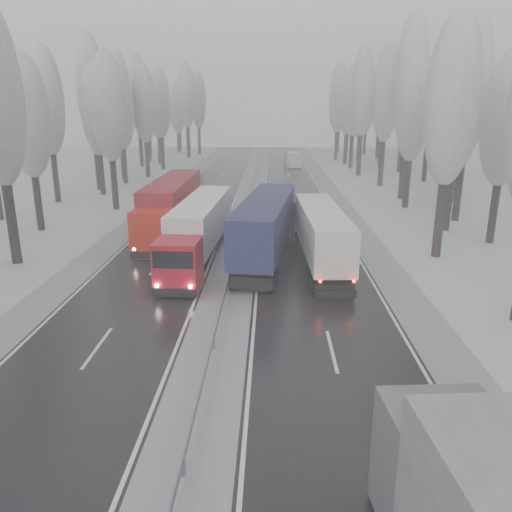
# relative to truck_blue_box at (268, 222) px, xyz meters

# --- Properties ---
(carriageway_right) EXTENTS (7.50, 200.00, 0.03)m
(carriageway_right) POSITION_rel_truck_blue_box_xyz_m (2.96, 3.65, -2.58)
(carriageway_right) COLOR black
(carriageway_right) RESTS_ON ground
(carriageway_left) EXTENTS (7.50, 200.00, 0.03)m
(carriageway_left) POSITION_rel_truck_blue_box_xyz_m (-7.54, 3.65, -2.58)
(carriageway_left) COLOR black
(carriageway_left) RESTS_ON ground
(median_slush) EXTENTS (3.00, 200.00, 0.04)m
(median_slush) POSITION_rel_truck_blue_box_xyz_m (-2.29, 3.65, -2.58)
(median_slush) COLOR #9A9DA1
(median_slush) RESTS_ON ground
(shoulder_right) EXTENTS (2.40, 200.00, 0.04)m
(shoulder_right) POSITION_rel_truck_blue_box_xyz_m (7.91, 3.65, -2.58)
(shoulder_right) COLOR #9A9DA1
(shoulder_right) RESTS_ON ground
(shoulder_left) EXTENTS (2.40, 200.00, 0.04)m
(shoulder_left) POSITION_rel_truck_blue_box_xyz_m (-12.49, 3.65, -2.58)
(shoulder_left) COLOR #9A9DA1
(shoulder_left) RESTS_ON ground
(median_guardrail) EXTENTS (0.12, 200.00, 0.76)m
(median_guardrail) POSITION_rel_truck_blue_box_xyz_m (-2.29, 3.64, -2.00)
(median_guardrail) COLOR slate
(median_guardrail) RESTS_ON ground
(tree_18) EXTENTS (3.60, 3.60, 16.58)m
(tree_18) POSITION_rel_truck_blue_box_xyz_m (12.22, 0.69, 8.10)
(tree_18) COLOR black
(tree_18) RESTS_ON ground
(tree_19) EXTENTS (3.60, 3.60, 14.57)m
(tree_19) POSITION_rel_truck_blue_box_xyz_m (17.73, 4.69, 6.82)
(tree_19) COLOR black
(tree_19) RESTS_ON ground
(tree_20) EXTENTS (3.60, 3.60, 15.71)m
(tree_20) POSITION_rel_truck_blue_box_xyz_m (15.61, 8.82, 7.55)
(tree_20) COLOR black
(tree_20) RESTS_ON ground
(tree_21) EXTENTS (3.60, 3.60, 18.62)m
(tree_21) POSITION_rel_truck_blue_box_xyz_m (17.84, 12.82, 9.40)
(tree_21) COLOR black
(tree_21) RESTS_ON ground
(tree_22) EXTENTS (3.60, 3.60, 15.86)m
(tree_22) POSITION_rel_truck_blue_box_xyz_m (14.73, 19.25, 7.64)
(tree_22) COLOR black
(tree_22) RESTS_ON ground
(tree_23) EXTENTS (3.60, 3.60, 13.55)m
(tree_23) POSITION_rel_truck_blue_box_xyz_m (21.02, 23.25, 6.17)
(tree_23) COLOR black
(tree_23) RESTS_ON ground
(tree_24) EXTENTS (3.60, 3.60, 20.49)m
(tree_24) POSITION_rel_truck_blue_box_xyz_m (15.61, 24.67, 10.59)
(tree_24) COLOR black
(tree_24) RESTS_ON ground
(tree_25) EXTENTS (3.60, 3.60, 19.44)m
(tree_25) POSITION_rel_truck_blue_box_xyz_m (22.53, 28.67, 9.92)
(tree_25) COLOR black
(tree_25) RESTS_ON ground
(tree_26) EXTENTS (3.60, 3.60, 18.78)m
(tree_26) POSITION_rel_truck_blue_box_xyz_m (15.28, 34.92, 9.50)
(tree_26) COLOR black
(tree_26) RESTS_ON ground
(tree_27) EXTENTS (3.60, 3.60, 17.62)m
(tree_27) POSITION_rel_truck_blue_box_xyz_m (22.43, 38.92, 8.76)
(tree_27) COLOR black
(tree_27) RESTS_ON ground
(tree_28) EXTENTS (3.60, 3.60, 19.62)m
(tree_28) POSITION_rel_truck_blue_box_xyz_m (14.05, 45.61, 10.04)
(tree_28) COLOR black
(tree_28) RESTS_ON ground
(tree_29) EXTENTS (3.60, 3.60, 18.11)m
(tree_29) POSITION_rel_truck_blue_box_xyz_m (21.42, 49.61, 9.07)
(tree_29) COLOR black
(tree_29) RESTS_ON ground
(tree_30) EXTENTS (3.60, 3.60, 17.86)m
(tree_30) POSITION_rel_truck_blue_box_xyz_m (14.28, 55.36, 8.92)
(tree_30) COLOR black
(tree_30) RESTS_ON ground
(tree_31) EXTENTS (3.60, 3.60, 18.58)m
(tree_31) POSITION_rel_truck_blue_box_xyz_m (20.19, 59.36, 9.37)
(tree_31) COLOR black
(tree_31) RESTS_ON ground
(tree_32) EXTENTS (3.60, 3.60, 17.33)m
(tree_32) POSITION_rel_truck_blue_box_xyz_m (14.34, 62.86, 8.58)
(tree_32) COLOR black
(tree_32) RESTS_ON ground
(tree_33) EXTENTS (3.60, 3.60, 14.33)m
(tree_33) POSITION_rel_truck_blue_box_xyz_m (17.48, 66.86, 6.66)
(tree_33) COLOR black
(tree_33) RESTS_ON ground
(tree_34) EXTENTS (3.60, 3.60, 17.63)m
(tree_34) POSITION_rel_truck_blue_box_xyz_m (13.45, 69.97, 8.77)
(tree_34) COLOR black
(tree_34) RESTS_ON ground
(tree_35) EXTENTS (3.60, 3.60, 18.25)m
(tree_35) POSITION_rel_truck_blue_box_xyz_m (22.66, 73.97, 9.17)
(tree_35) COLOR black
(tree_35) RESTS_ON ground
(tree_36) EXTENTS (3.60, 3.60, 20.23)m
(tree_36) POSITION_rel_truck_blue_box_xyz_m (14.75, 79.81, 10.42)
(tree_36) COLOR black
(tree_36) RESTS_ON ground
(tree_37) EXTENTS (3.60, 3.60, 16.37)m
(tree_37) POSITION_rel_truck_blue_box_xyz_m (21.73, 83.81, 7.97)
(tree_37) COLOR black
(tree_37) RESTS_ON ground
(tree_38) EXTENTS (3.60, 3.60, 17.97)m
(tree_38) POSITION_rel_truck_blue_box_xyz_m (16.44, 90.38, 8.99)
(tree_38) COLOR black
(tree_38) RESTS_ON ground
(tree_39) EXTENTS (3.60, 3.60, 16.19)m
(tree_39) POSITION_rel_truck_blue_box_xyz_m (19.26, 94.38, 7.85)
(tree_39) COLOR black
(tree_39) RESTS_ON ground
(tree_60) EXTENTS (3.60, 3.60, 14.84)m
(tree_60) POSITION_rel_truck_blue_box_xyz_m (-20.04, 7.85, 6.99)
(tree_60) COLOR black
(tree_60) RESTS_ON ground
(tree_62) EXTENTS (3.60, 3.60, 16.04)m
(tree_62) POSITION_rel_truck_blue_box_xyz_m (-16.23, 17.38, 7.76)
(tree_62) COLOR black
(tree_62) RESTS_ON ground
(tree_63) EXTENTS (3.60, 3.60, 16.88)m
(tree_63) POSITION_rel_truck_blue_box_xyz_m (-24.14, 21.38, 8.30)
(tree_63) COLOR black
(tree_63) RESTS_ON ground
(tree_64) EXTENTS (3.60, 3.60, 15.42)m
(tree_64) POSITION_rel_truck_blue_box_xyz_m (-20.55, 26.37, 7.36)
(tree_64) COLOR black
(tree_64) RESTS_ON ground
(tree_65) EXTENTS (3.60, 3.60, 19.48)m
(tree_65) POSITION_rel_truck_blue_box_xyz_m (-22.34, 30.37, 9.95)
(tree_65) COLOR black
(tree_65) RESTS_ON ground
(tree_66) EXTENTS (3.60, 3.60, 15.23)m
(tree_66) POSITION_rel_truck_blue_box_xyz_m (-20.44, 36.00, 7.24)
(tree_66) COLOR black
(tree_66) RESTS_ON ground
(tree_67) EXTENTS (3.60, 3.60, 17.09)m
(tree_67) POSITION_rel_truck_blue_box_xyz_m (-21.83, 40.00, 8.43)
(tree_67) COLOR black
(tree_67) RESTS_ON ground
(tree_68) EXTENTS (3.60, 3.60, 16.65)m
(tree_68) POSITION_rel_truck_blue_box_xyz_m (-18.87, 42.76, 8.15)
(tree_68) COLOR black
(tree_68) RESTS_ON ground
(tree_69) EXTENTS (3.60, 3.60, 19.35)m
(tree_69) POSITION_rel_truck_blue_box_xyz_m (-23.71, 46.76, 9.86)
(tree_69) COLOR black
(tree_69) RESTS_ON ground
(tree_70) EXTENTS (3.60, 3.60, 17.09)m
(tree_70) POSITION_rel_truck_blue_box_xyz_m (-18.61, 52.84, 8.43)
(tree_70) COLOR black
(tree_70) RESTS_ON ground
(tree_71) EXTENTS (3.60, 3.60, 19.61)m
(tree_71) POSITION_rel_truck_blue_box_xyz_m (-23.37, 56.84, 10.03)
(tree_71) COLOR black
(tree_71) RESTS_ON ground
(tree_72) EXTENTS (3.60, 3.60, 15.11)m
(tree_72) POSITION_rel_truck_blue_box_xyz_m (-21.22, 62.19, 7.16)
(tree_72) COLOR black
(tree_72) RESTS_ON ground
(tree_73) EXTENTS (3.60, 3.60, 17.22)m
(tree_73) POSITION_rel_truck_blue_box_xyz_m (-24.10, 66.19, 8.51)
(tree_73) COLOR black
(tree_73) RESTS_ON ground
(tree_74) EXTENTS (3.60, 3.60, 19.68)m
(tree_74) POSITION_rel_truck_blue_box_xyz_m (-17.36, 72.98, 10.08)
(tree_74) COLOR black
(tree_74) RESTS_ON ground
(tree_75) EXTENTS (3.60, 3.60, 18.60)m
(tree_75) POSITION_rel_truck_blue_box_xyz_m (-26.49, 76.98, 9.39)
(tree_75) COLOR black
(tree_75) RESTS_ON ground
(tree_76) EXTENTS (3.60, 3.60, 18.55)m
(tree_76) POSITION_rel_truck_blue_box_xyz_m (-16.34, 82.37, 9.35)
(tree_76) COLOR black
(tree_76) RESTS_ON ground
(tree_77) EXTENTS (3.60, 3.60, 14.32)m
(tree_77) POSITION_rel_truck_blue_box_xyz_m (-21.95, 86.37, 6.66)
(tree_77) COLOR black
(tree_77) RESTS_ON ground
(tree_78) EXTENTS (3.60, 3.60, 19.55)m
(tree_78) POSITION_rel_truck_blue_box_xyz_m (-19.85, 88.96, 9.99)
(tree_78) COLOR black
(tree_78) RESTS_ON ground
(tree_79) EXTENTS (3.60, 3.60, 17.07)m
(tree_79) POSITION_rel_truck_blue_box_xyz_m (-22.62, 92.96, 8.41)
(tree_79) COLOR black
(tree_79) RESTS_ON ground
(truck_blue_box) EXTENTS (4.79, 17.51, 4.45)m
(truck_blue_box) POSITION_rel_truck_blue_box_xyz_m (0.00, 0.00, 0.00)
(truck_blue_box) COLOR navy
(truck_blue_box) RESTS_ON ground
(truck_cream_box) EXTENTS (3.03, 15.55, 3.97)m
(truck_cream_box) POSITION_rel_truck_blue_box_xyz_m (3.55, -1.01, -0.28)
(truck_cream_box) COLOR #B4B0A0
(truck_cream_box) RESTS_ON ground
(box_truck_distant) EXTENTS (2.90, 7.51, 2.74)m
(box_truck_distant) POSITION_rel_truck_blue_box_xyz_m (4.08, 57.20, -1.20)
(box_truck_distant) COLOR #AFB1B6
(box_truck_distant) RESTS_ON ground
(truck_red_white) EXTENTS (3.28, 16.02, 4.08)m
(truck_red_white) POSITION_rel_truck_blue_box_xyz_m (-4.77, -0.47, -0.21)
(truck_red_white) COLOR #AD091C
(truck_red_white) RESTS_ON ground
(truck_red_red) EXTENTS (2.80, 17.58, 4.50)m
(truck_red_red) POSITION_rel_truck_blue_box_xyz_m (-8.22, 6.69, 0.03)
(truck_red_red) COLOR red
(truck_red_red) RESTS_ON ground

